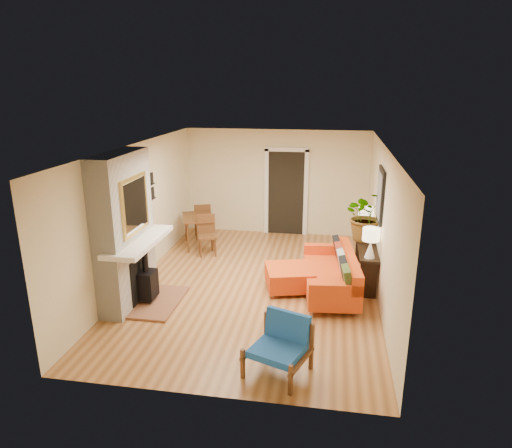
% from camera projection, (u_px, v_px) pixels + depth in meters
% --- Properties ---
extents(room_shell, '(6.50, 6.50, 6.50)m').
position_uv_depth(room_shell, '(299.00, 191.00, 10.65)').
color(room_shell, '#B77E46').
rests_on(room_shell, ground).
extents(fireplace, '(1.09, 1.68, 2.60)m').
position_uv_depth(fireplace, '(126.00, 234.00, 7.63)').
color(fireplace, white).
rests_on(fireplace, ground).
extents(sofa, '(1.08, 2.11, 0.80)m').
position_uv_depth(sofa, '(334.00, 274.00, 8.25)').
color(sofa, silver).
rests_on(sofa, ground).
extents(ottoman, '(1.01, 1.01, 0.42)m').
position_uv_depth(ottoman, '(289.00, 277.00, 8.39)').
color(ottoman, silver).
rests_on(ottoman, ground).
extents(blue_chair, '(0.93, 0.92, 0.76)m').
position_uv_depth(blue_chair, '(281.00, 342.00, 5.97)').
color(blue_chair, brown).
rests_on(blue_chair, ground).
extents(dining_table, '(1.09, 1.67, 0.88)m').
position_uv_depth(dining_table, '(201.00, 222.00, 10.55)').
color(dining_table, brown).
rests_on(dining_table, ground).
extents(console_table, '(0.34, 1.85, 0.72)m').
position_uv_depth(console_table, '(366.00, 251.00, 8.74)').
color(console_table, black).
rests_on(console_table, ground).
extents(lamp_near, '(0.30, 0.30, 0.54)m').
position_uv_depth(lamp_near, '(371.00, 239.00, 7.90)').
color(lamp_near, white).
rests_on(lamp_near, console_table).
extents(lamp_far, '(0.30, 0.30, 0.54)m').
position_uv_depth(lamp_far, '(366.00, 217.00, 9.26)').
color(lamp_far, white).
rests_on(lamp_far, console_table).
extents(houseplant, '(1.09, 1.01, 1.00)m').
position_uv_depth(houseplant, '(367.00, 215.00, 8.76)').
color(houseplant, '#1E5919').
rests_on(houseplant, console_table).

